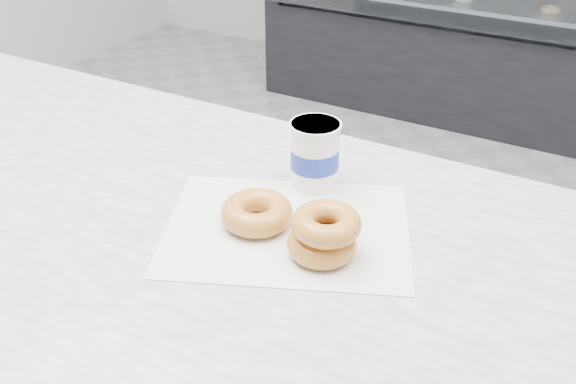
{
  "coord_description": "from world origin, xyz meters",
  "views": [
    {
      "loc": [
        0.58,
        -1.18,
        1.42
      ],
      "look_at": [
        0.21,
        -0.51,
        0.95
      ],
      "focal_mm": 40.0,
      "sensor_mm": 36.0,
      "label": 1
    }
  ],
  "objects_px": {
    "display_case": "(510,19)",
    "coffee_cup": "(315,154)",
    "donut_stack": "(324,234)",
    "donut_single": "(257,213)"
  },
  "relations": [
    {
      "from": "display_case",
      "to": "donut_stack",
      "type": "height_order",
      "value": "display_case"
    },
    {
      "from": "display_case",
      "to": "coffee_cup",
      "type": "distance_m",
      "value": 2.57
    },
    {
      "from": "display_case",
      "to": "donut_stack",
      "type": "relative_size",
      "value": 18.3
    },
    {
      "from": "display_case",
      "to": "donut_single",
      "type": "height_order",
      "value": "display_case"
    },
    {
      "from": "display_case",
      "to": "coffee_cup",
      "type": "height_order",
      "value": "display_case"
    },
    {
      "from": "donut_single",
      "to": "coffee_cup",
      "type": "bearing_deg",
      "value": 81.8
    },
    {
      "from": "display_case",
      "to": "donut_single",
      "type": "xyz_separation_m",
      "value": [
        0.17,
        -2.66,
        0.43
      ]
    },
    {
      "from": "donut_stack",
      "to": "donut_single",
      "type": "bearing_deg",
      "value": 170.74
    },
    {
      "from": "display_case",
      "to": "donut_single",
      "type": "relative_size",
      "value": 23.22
    },
    {
      "from": "display_case",
      "to": "donut_single",
      "type": "bearing_deg",
      "value": -86.26
    }
  ]
}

